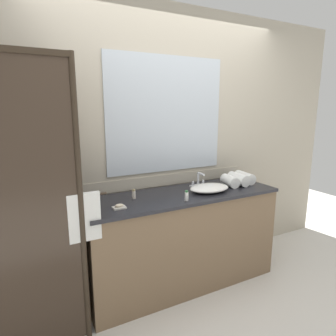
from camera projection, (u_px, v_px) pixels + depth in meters
The scene contains 12 objects.
ground_plane at pixel (182, 282), 2.81m from camera, with size 8.00×8.00×0.00m, color silver.
wall_back_with_mirror at pixel (165, 145), 2.84m from camera, with size 4.40×0.06×2.60m.
vanity_cabinet at pixel (182, 239), 2.72m from camera, with size 1.80×0.58×0.90m.
shower_enclosure at pixel (27, 209), 1.86m from camera, with size 1.20×0.59×2.00m.
sink_basin at pixel (209, 188), 2.68m from camera, with size 0.39×0.27×0.06m, color white.
faucet at pixel (198, 182), 2.84m from camera, with size 0.17×0.12×0.15m.
soap_dish at pixel (119, 207), 2.23m from camera, with size 0.10×0.07×0.04m.
amenity_bottle_lotion at pixel (187, 196), 2.41m from camera, with size 0.03×0.03×0.09m.
amenity_bottle_conditioner at pixel (134, 194), 2.46m from camera, with size 0.03×0.03×0.08m.
rolled_towel_near_edge at pixel (245, 177), 2.98m from camera, with size 0.11×0.11×0.24m, color white.
rolled_towel_middle at pixel (239, 179), 2.90m from camera, with size 0.12×0.12×0.23m, color white.
rolled_towel_far_edge at pixel (230, 181), 2.86m from camera, with size 0.10×0.10×0.21m, color white.
Camera 1 is at (-1.28, -2.17, 1.67)m, focal length 30.86 mm.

